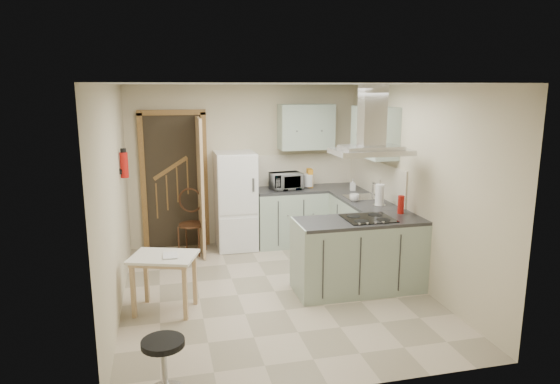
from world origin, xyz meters
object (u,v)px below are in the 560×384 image
object	(u,v)px
peninsula	(359,255)
drop_leaf_table	(165,283)
extractor_hood	(371,152)
stool	(164,366)
bentwood_chair	(192,225)
fridge	(236,201)
microwave	(286,181)

from	to	relation	value
peninsula	drop_leaf_table	distance (m)	2.34
extractor_hood	drop_leaf_table	size ratio (longest dim) A/B	1.30
drop_leaf_table	stool	distance (m)	1.57
peninsula	stool	world-z (taller)	peninsula
extractor_hood	bentwood_chair	distance (m)	3.04
stool	fridge	bearing A→B (deg)	72.46
drop_leaf_table	bentwood_chair	xyz separation A→B (m)	(0.43, 1.94, 0.12)
extractor_hood	stool	world-z (taller)	extractor_hood
stool	extractor_hood	bearing A→B (deg)	33.37
microwave	fridge	bearing A→B (deg)	170.87
stool	microwave	world-z (taller)	microwave
fridge	drop_leaf_table	size ratio (longest dim) A/B	2.16
peninsula	bentwood_chair	size ratio (longest dim) A/B	1.75
stool	microwave	size ratio (longest dim) A/B	1.01
drop_leaf_table	microwave	bearing A→B (deg)	65.39
peninsula	drop_leaf_table	xyz separation A→B (m)	(-2.33, -0.05, -0.12)
peninsula	bentwood_chair	bearing A→B (deg)	135.27
fridge	extractor_hood	size ratio (longest dim) A/B	1.67
fridge	bentwood_chair	distance (m)	0.75
extractor_hood	microwave	world-z (taller)	extractor_hood
fridge	peninsula	bearing A→B (deg)	-58.26
extractor_hood	microwave	xyz separation A→B (m)	(-0.54, 1.95, -0.69)
fridge	extractor_hood	world-z (taller)	extractor_hood
fridge	microwave	xyz separation A→B (m)	(0.79, -0.03, 0.28)
drop_leaf_table	stool	xyz separation A→B (m)	(-0.03, -1.57, -0.09)
fridge	extractor_hood	xyz separation A→B (m)	(1.32, -1.98, 0.97)
peninsula	fridge	bearing A→B (deg)	121.74
drop_leaf_table	microwave	xyz separation A→B (m)	(1.90, 2.00, 0.70)
bentwood_chair	microwave	bearing A→B (deg)	26.04
stool	drop_leaf_table	bearing A→B (deg)	88.90
peninsula	extractor_hood	bearing A→B (deg)	0.00
peninsula	stool	bearing A→B (deg)	-145.53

